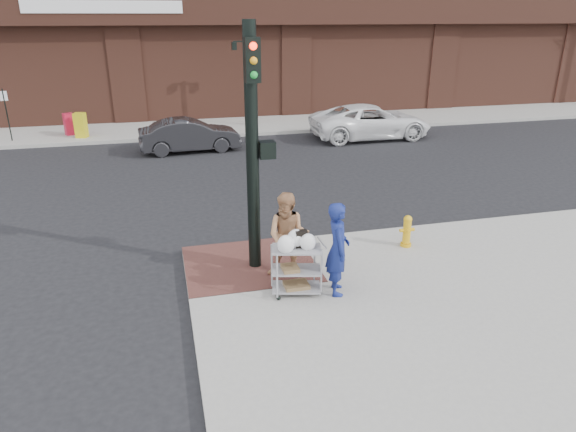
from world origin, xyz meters
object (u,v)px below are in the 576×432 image
object	(u,v)px
traffic_signal_pole	(253,144)
sedan_dark	(190,135)
woman_blue	(338,249)
minivan_white	(371,122)
fire_hydrant	(407,231)
pedestrian_tan	(288,236)
utility_cart	(296,266)
lamp_post	(247,73)

from	to	relation	value
traffic_signal_pole	sedan_dark	world-z (taller)	traffic_signal_pole
traffic_signal_pole	woman_blue	xyz separation A→B (m)	(1.31, -1.48, -1.75)
minivan_white	sedan_dark	bearing A→B (deg)	93.07
minivan_white	fire_hydrant	xyz separation A→B (m)	(-3.82, -11.38, -0.21)
minivan_white	fire_hydrant	bearing A→B (deg)	161.16
woman_blue	pedestrian_tan	world-z (taller)	woman_blue
woman_blue	minivan_white	size ratio (longest dim) A/B	0.34
woman_blue	utility_cart	distance (m)	0.86
sedan_dark	utility_cart	bearing A→B (deg)	-178.47
traffic_signal_pole	fire_hydrant	size ratio (longest dim) A/B	6.51
utility_cart	woman_blue	bearing A→B (deg)	-11.04
traffic_signal_pole	minivan_white	distance (m)	13.86
pedestrian_tan	sedan_dark	world-z (taller)	pedestrian_tan
lamp_post	minivan_white	size ratio (longest dim) A/B	0.74
utility_cart	lamp_post	bearing A→B (deg)	83.32
lamp_post	fire_hydrant	xyz separation A→B (m)	(1.12, -15.08, -2.08)
traffic_signal_pole	utility_cart	bearing A→B (deg)	-67.92
traffic_signal_pole	utility_cart	distance (m)	2.54
minivan_white	traffic_signal_pole	bearing A→B (deg)	146.96
lamp_post	fire_hydrant	world-z (taller)	lamp_post
minivan_white	woman_blue	bearing A→B (deg)	154.57
woman_blue	minivan_white	bearing A→B (deg)	-13.43
minivan_white	utility_cart	xyz separation A→B (m)	(-6.88, -12.85, -0.02)
sedan_dark	minivan_white	distance (m)	8.06
woman_blue	lamp_post	bearing A→B (deg)	7.76
lamp_post	traffic_signal_pole	bearing A→B (deg)	-99.24
woman_blue	minivan_white	world-z (taller)	woman_blue
woman_blue	utility_cart	bearing A→B (deg)	90.71
minivan_white	utility_cart	size ratio (longest dim) A/B	4.19
sedan_dark	minivan_white	size ratio (longest dim) A/B	0.75
traffic_signal_pole	pedestrian_tan	size ratio (longest dim) A/B	2.76
lamp_post	sedan_dark	bearing A→B (deg)	-126.64
utility_cart	traffic_signal_pole	bearing A→B (deg)	112.08
pedestrian_tan	lamp_post	bearing A→B (deg)	108.08
lamp_post	sedan_dark	distance (m)	5.55
pedestrian_tan	utility_cart	world-z (taller)	pedestrian_tan
lamp_post	woman_blue	xyz separation A→B (m)	(-1.17, -16.70, -1.54)
sedan_dark	fire_hydrant	world-z (taller)	sedan_dark
sedan_dark	pedestrian_tan	bearing A→B (deg)	-178.07
lamp_post	utility_cart	distance (m)	16.77
traffic_signal_pole	fire_hydrant	xyz separation A→B (m)	(3.60, 0.15, -2.29)
lamp_post	minivan_white	bearing A→B (deg)	-36.83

